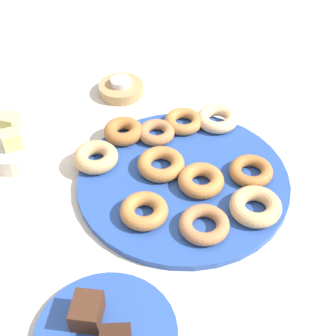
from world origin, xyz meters
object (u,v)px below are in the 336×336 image
object	(u,v)px
donut_6	(144,211)
donut_7	(204,225)
donut_1	(161,164)
donut_2	(96,157)
donut_plate	(183,181)
donut_5	(201,180)
cake_plate	(106,335)
candle_holder	(121,89)
fruit_bowl	(17,144)
tealight	(121,82)
donut_3	(156,132)
brownie_far	(87,311)
donut_0	(217,119)
donut_9	(123,131)
melon_chunk_right	(10,122)
melon_chunk_left	(12,140)
donut_4	(255,207)
donut_8	(251,171)
donut_10	(184,121)

from	to	relation	value
donut_6	donut_7	size ratio (longest dim) A/B	0.98
donut_1	donut_2	distance (m)	0.13
donut_plate	donut_5	world-z (taller)	donut_5
cake_plate	candle_holder	size ratio (longest dim) A/B	2.07
cake_plate	fruit_bowl	distance (m)	0.47
fruit_bowl	tealight	bearing A→B (deg)	-48.23
candle_holder	cake_plate	bearing A→B (deg)	178.02
donut_1	donut_6	distance (m)	0.13
donut_3	brownie_far	xyz separation A→B (m)	(-0.42, 0.12, 0.01)
donut_0	candle_holder	size ratio (longest dim) A/B	0.85
donut_3	candle_holder	xyz separation A→B (m)	(0.18, 0.08, -0.01)
donut_6	fruit_bowl	world-z (taller)	donut_6
donut_2	cake_plate	size ratio (longest dim) A/B	0.41
donut_plate	donut_3	distance (m)	0.14
donut_1	donut_9	xyz separation A→B (m)	(0.11, 0.07, 0.00)
brownie_far	tealight	world-z (taller)	brownie_far
donut_6	fruit_bowl	distance (m)	0.33
fruit_bowl	melon_chunk_right	bearing A→B (deg)	23.20
melon_chunk_right	melon_chunk_left	bearing A→B (deg)	-167.91
donut_6	brownie_far	bearing A→B (deg)	155.17
donut_4	tealight	distance (m)	0.47
donut_2	donut_6	size ratio (longest dim) A/B	1.02
brownie_far	tealight	bearing A→B (deg)	-4.66
donut_plate	melon_chunk_left	bearing A→B (deg)	75.01
donut_2	candle_holder	world-z (taller)	donut_2
donut_6	donut_3	bearing A→B (deg)	-8.41
donut_4	donut_3	bearing A→B (deg)	37.16
donut_5	melon_chunk_left	distance (m)	0.39
donut_8	donut_10	size ratio (longest dim) A/B	1.03
donut_1	donut_5	xyz separation A→B (m)	(-0.05, -0.07, 0.00)
donut_9	donut_10	size ratio (longest dim) A/B	1.00
donut_3	tealight	size ratio (longest dim) A/B	1.65
donut_1	donut_8	xyz separation A→B (m)	(-0.03, -0.17, -0.00)
fruit_bowl	melon_chunk_right	size ratio (longest dim) A/B	4.41
donut_2	donut_10	bearing A→B (deg)	-60.25
donut_7	brownie_far	xyz separation A→B (m)	(-0.16, 0.20, 0.01)
donut_10	donut_5	bearing A→B (deg)	-174.54
donut_1	brownie_far	xyz separation A→B (m)	(-0.32, 0.13, 0.00)
candle_holder	donut_6	bearing A→B (deg)	-173.88
donut_2	melon_chunk_left	distance (m)	0.17
fruit_bowl	candle_holder	bearing A→B (deg)	-48.23
donut_6	fruit_bowl	bearing A→B (deg)	50.97
melon_chunk_left	donut_1	bearing A→B (deg)	-101.64
donut_2	donut_5	xyz separation A→B (m)	(-0.08, -0.20, -0.00)
donut_8	donut_3	bearing A→B (deg)	54.04
fruit_bowl	melon_chunk_left	bearing A→B (deg)	180.00
donut_3	donut_9	xyz separation A→B (m)	(0.01, 0.07, 0.00)
donut_plate	donut_7	distance (m)	0.13
fruit_bowl	melon_chunk_right	distance (m)	0.05
donut_9	brownie_far	bearing A→B (deg)	172.63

